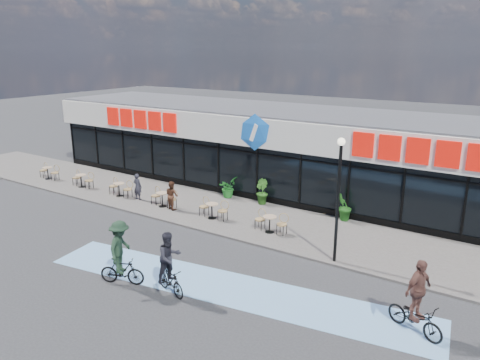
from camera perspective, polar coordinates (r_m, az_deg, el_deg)
The scene contains 19 objects.
ground at distance 19.77m, azimuth -8.60°, elevation -8.05°, with size 120.00×120.00×0.00m, color #28282B.
sidewalk at distance 23.03m, azimuth -1.14°, elevation -4.20°, with size 44.00×5.00×0.10m, color #5E5753.
bike_lane at distance 16.47m, azimuth -1.45°, elevation -13.01°, with size 14.00×2.20×0.01m, color #6997C6.
building at distance 26.87m, azimuth 5.39°, elevation 3.76°, with size 30.60×6.57×4.75m.
lamp_post at distance 17.45m, azimuth 11.92°, elevation -1.13°, with size 0.28×0.28×4.77m.
bistro_set_0 at distance 31.20m, azimuth -22.26°, elevation 0.97°, with size 1.54×0.62×0.90m.
bistro_set_1 at distance 28.72m, azimuth -18.65°, elevation 0.11°, with size 1.54×0.62×0.90m.
bistro_set_2 at distance 26.38m, azimuth -14.38°, elevation -0.91°, with size 1.54×0.62×0.90m.
bistro_set_3 at distance 24.22m, azimuth -9.31°, elevation -2.12°, with size 1.54×0.62×0.90m.
bistro_set_4 at distance 22.31m, azimuth -3.30°, elevation -3.52°, with size 1.54×0.62×0.90m.
bistro_set_5 at distance 20.69m, azimuth 3.76°, elevation -5.11°, with size 1.54×0.62×0.90m.
potted_plant_left at distance 24.24m, azimuth 2.64°, elevation -1.42°, with size 0.72×0.58×1.30m, color #255518.
potted_plant_mid at distance 25.31m, azimuth -1.50°, elevation -0.90°, with size 0.99×0.85×1.10m, color #1D6821.
potted_plant_right at distance 22.38m, azimuth 12.55°, elevation -3.23°, with size 0.74×0.60×1.35m, color #1E5718.
patron_left at distance 25.46m, azimuth -12.38°, elevation -0.79°, with size 0.52×0.34×1.42m, color #23222A.
patron_right at distance 23.65m, azimuth -8.30°, elevation -1.83°, with size 0.70×0.55×1.45m, color #4A291A.
cyclist_a at distance 15.86m, azimuth -8.57°, elevation -10.40°, with size 1.61×1.01×2.20m.
cyclist_b at distance 14.69m, azimuth 20.71°, elevation -14.12°, with size 1.92×1.28×2.28m.
cyclist_c at distance 16.74m, azimuth -14.34°, elevation -8.79°, with size 1.65×1.39×2.33m.
Camera 1 is at (12.24, -13.32, 7.97)m, focal length 35.00 mm.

